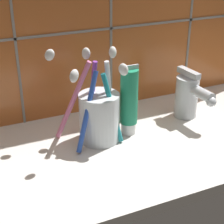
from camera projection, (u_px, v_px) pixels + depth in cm
name	position (u px, v px, depth cm)	size (l,w,h in cm)	color
sink_counter	(137.00, 146.00, 71.94)	(79.52, 34.54, 2.00)	silver
toothbrush_cup	(99.00, 114.00, 69.93)	(13.66, 9.83, 18.10)	silver
toothpaste_tube	(127.00, 101.00, 71.32)	(3.58, 3.41, 14.14)	white
sink_faucet	(189.00, 95.00, 78.62)	(4.83, 11.33, 10.46)	silver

